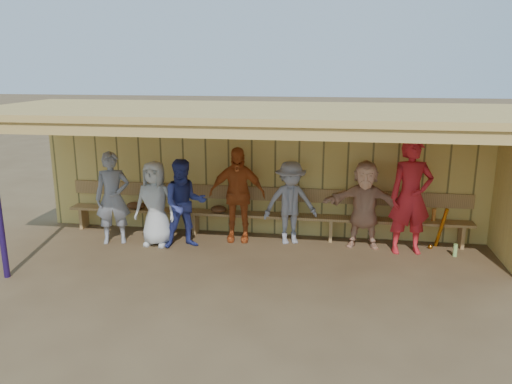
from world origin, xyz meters
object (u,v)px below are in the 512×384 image
player_b (155,204)px  player_g (411,197)px  bench (262,209)px  player_f (364,204)px  player_a (113,198)px  player_c (184,204)px  player_e (290,203)px  player_d (237,194)px

player_b → player_g: bearing=7.7°
bench → player_f: bearing=-9.3°
player_a → player_c: bearing=-20.4°
player_b → player_e: 2.42m
player_e → bench: bearing=133.1°
bench → player_c: bearing=-147.5°
player_g → player_e: bearing=165.2°
player_e → player_a: bearing=170.4°
player_c → player_d: bearing=7.5°
player_g → bench: bearing=159.6°
player_e → player_f: size_ratio=0.97×
player_c → player_f: (3.13, 0.50, -0.01)m
player_a → player_b: player_a is taller
player_b → player_e: (2.37, 0.47, -0.01)m
player_b → player_f: bearing=11.1°
player_f → player_g: bearing=-8.9°
player_a → player_b: (0.79, 0.01, -0.07)m
player_d → player_e: bearing=-4.7°
player_e → player_g: 2.08m
player_e → bench: 0.67m
player_b → bench: (1.82, 0.77, -0.24)m
player_a → player_b: 0.80m
player_a → player_e: (3.17, 0.47, -0.08)m
player_a → bench: size_ratio=0.22×
bench → player_e: bearing=-28.8°
player_b → player_e: player_b is taller
player_f → player_c: bearing=-167.1°
player_d → player_g: (3.03, -0.17, 0.12)m
player_c → player_g: 3.90m
player_b → player_g: (4.43, 0.30, 0.23)m
player_a → bench: (2.61, 0.78, -0.31)m
player_d → player_g: bearing=-7.8°
player_d → bench: bearing=31.2°
player_f → player_g: size_ratio=0.78×
player_a → player_f: 4.50m
player_b → player_a: bearing=-175.5°
player_a → player_e: bearing=-10.7°
player_d → player_b: bearing=-166.2°
player_c → player_f: size_ratio=1.02×
player_d → player_f: 2.29m
player_b → player_e: size_ratio=1.02×
player_g → bench: (-2.61, 0.47, -0.47)m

